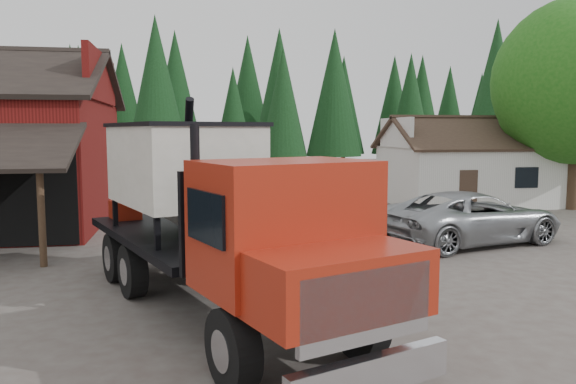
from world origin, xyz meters
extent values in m
plane|color=#4E443D|center=(0.00, 0.00, 0.00)|extent=(120.00, 120.00, 0.00)
cube|color=maroon|center=(-5.00, 10.00, 6.00)|extent=(0.25, 7.00, 2.00)
cylinder|color=#382619|center=(-5.60, 2.10, 1.40)|extent=(0.20, 0.20, 2.80)
cube|color=silver|center=(13.00, 13.00, 1.50)|extent=(8.00, 6.00, 3.00)
cube|color=#38281E|center=(13.00, 11.50, 3.75)|extent=(8.60, 3.42, 1.80)
cube|color=#38281E|center=(13.00, 14.50, 3.75)|extent=(8.60, 3.42, 1.80)
cube|color=silver|center=(9.00, 13.00, 3.75)|extent=(0.20, 4.20, 1.50)
cube|color=silver|center=(17.00, 13.00, 3.75)|extent=(0.20, 4.20, 1.50)
cube|color=#38281E|center=(11.50, 9.98, 1.00)|extent=(0.90, 0.06, 2.00)
cube|color=black|center=(14.50, 9.98, 1.60)|extent=(1.20, 0.06, 1.00)
cylinder|color=#382619|center=(17.00, 10.00, 1.60)|extent=(0.60, 0.60, 3.20)
sphere|color=#1C5B15|center=(15.80, 10.80, 5.00)|extent=(4.40, 4.40, 4.40)
cylinder|color=#382619|center=(6.00, 30.00, 0.80)|extent=(0.44, 0.44, 1.60)
cone|color=black|center=(6.00, 30.00, 5.90)|extent=(3.96, 3.96, 9.00)
cylinder|color=#382619|center=(22.00, 26.00, 0.80)|extent=(0.44, 0.44, 1.60)
cone|color=black|center=(22.00, 26.00, 6.90)|extent=(4.84, 4.84, 11.00)
cylinder|color=#382619|center=(-4.00, 34.00, 0.80)|extent=(0.44, 0.44, 1.60)
cone|color=black|center=(-4.00, 34.00, 7.40)|extent=(5.28, 5.28, 12.00)
cylinder|color=black|center=(-0.91, -6.44, 0.62)|extent=(0.81, 1.30, 1.24)
cylinder|color=black|center=(1.30, -5.60, 0.62)|extent=(0.81, 1.30, 1.24)
cylinder|color=black|center=(-2.82, -1.37, 0.62)|extent=(0.81, 1.30, 1.24)
cylinder|color=black|center=(-0.60, -0.53, 0.62)|extent=(0.81, 1.30, 1.24)
cylinder|color=black|center=(-3.38, 0.11, 0.62)|extent=(0.81, 1.30, 1.24)
cylinder|color=black|center=(-1.16, 0.94, 0.62)|extent=(0.81, 1.30, 1.24)
cube|color=black|center=(-1.08, -2.64, 1.07)|extent=(4.58, 9.51, 0.45)
cube|color=silver|center=(0.81, -7.65, 0.62)|extent=(2.50, 1.10, 0.51)
cube|color=silver|center=(0.77, -7.55, 1.52)|extent=(2.05, 0.86, 1.02)
cube|color=maroon|center=(0.53, -6.91, 1.69)|extent=(2.89, 2.27, 0.96)
cube|color=maroon|center=(0.02, -5.54, 2.31)|extent=(3.21, 2.75, 2.09)
cube|color=black|center=(0.34, -6.39, 2.65)|extent=(2.25, 0.92, 1.02)
cylinder|color=black|center=(-1.40, -4.99, 2.93)|extent=(0.20, 0.20, 2.03)
cube|color=black|center=(-0.38, -4.49, 2.26)|extent=(2.63, 1.10, 1.80)
cube|color=black|center=(-1.63, -1.16, 1.38)|extent=(5.00, 7.14, 0.18)
cube|color=silver|center=(-1.63, -1.16, 3.05)|extent=(3.74, 4.40, 1.80)
cone|color=silver|center=(-1.63, -1.16, 1.92)|extent=(3.20, 3.20, 0.79)
cube|color=black|center=(-1.63, -1.16, 3.97)|extent=(3.89, 4.54, 0.09)
cylinder|color=black|center=(-1.56, 0.55, 2.93)|extent=(0.45, 2.50, 3.44)
cube|color=maroon|center=(-3.22, 1.13, 1.69)|extent=(0.95, 1.08, 0.51)
cylinder|color=silver|center=(0.97, -4.40, 0.96)|extent=(0.99, 1.28, 0.63)
imported|color=#A2A5A9|center=(8.00, 3.09, 0.89)|extent=(6.97, 4.51, 1.78)
camera|label=1|loc=(-1.51, -14.45, 3.83)|focal=35.00mm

